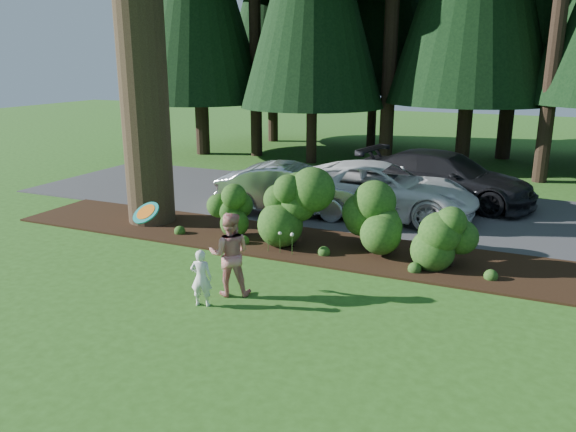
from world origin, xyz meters
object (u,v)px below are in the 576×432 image
(car_white_suv, at_px, (379,190))
(child, at_px, (201,278))
(frisbee, at_px, (146,213))
(car_dark_suv, at_px, (445,178))
(adult, at_px, (230,254))
(car_silver_wagon, at_px, (293,189))

(car_white_suv, distance_m, child, 7.25)
(frisbee, bearing_deg, car_white_suv, 70.99)
(car_dark_suv, xyz_separation_m, adult, (-2.56, -8.72, -0.01))
(adult, bearing_deg, car_dark_suv, -130.26)
(car_silver_wagon, height_order, car_white_suv, car_white_suv)
(car_white_suv, xyz_separation_m, child, (-1.34, -7.12, -0.25))
(adult, bearing_deg, car_silver_wagon, -102.09)
(frisbee, bearing_deg, child, 0.39)
(car_white_suv, xyz_separation_m, car_dark_suv, (1.44, 2.26, 0.03))
(car_dark_suv, relative_size, adult, 3.35)
(car_white_suv, height_order, car_dark_suv, car_dark_suv)
(car_silver_wagon, bearing_deg, car_dark_suv, -61.65)
(car_white_suv, bearing_deg, child, 167.83)
(car_dark_suv, xyz_separation_m, child, (-2.78, -9.38, -0.27))
(child, xyz_separation_m, frisbee, (-1.12, -0.01, 1.09))
(car_silver_wagon, relative_size, adult, 2.66)
(child, bearing_deg, car_dark_suv, -123.76)
(car_silver_wagon, height_order, car_dark_suv, car_dark_suv)
(car_dark_suv, distance_m, adult, 9.09)
(car_silver_wagon, distance_m, frisbee, 6.42)
(car_dark_suv, bearing_deg, car_white_suv, 158.84)
(child, height_order, adult, adult)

